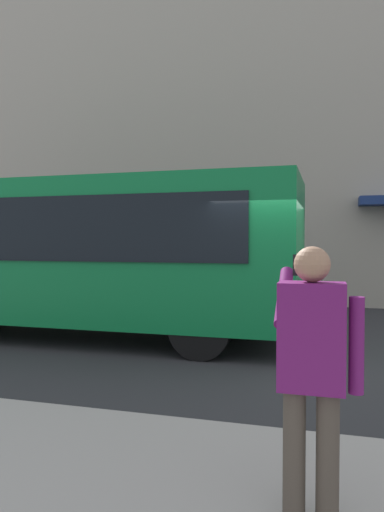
# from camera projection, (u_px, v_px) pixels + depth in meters

# --- Properties ---
(ground_plane) EXTENTS (60.00, 60.00, 0.00)m
(ground_plane) POSITION_uv_depth(u_px,v_px,m) (296.00, 356.00, 7.82)
(ground_plane) COLOR #2B2B2D
(building_facade_far) EXTENTS (28.00, 1.55, 12.00)m
(building_facade_far) POSITION_uv_depth(u_px,v_px,m) (313.00, 104.00, 14.17)
(building_facade_far) COLOR #A89E8E
(building_facade_far) RESTS_ON ground_plane
(red_bus) EXTENTS (9.05, 2.54, 3.08)m
(red_bus) POSITION_uv_depth(u_px,v_px,m) (67.00, 252.00, 9.43)
(red_bus) COLOR #0F7238
(red_bus) RESTS_ON ground_plane
(pedestrian_photographer) EXTENTS (0.53, 0.52, 1.70)m
(pedestrian_photographer) POSITION_uv_depth(u_px,v_px,m) (312.00, 362.00, 2.92)
(pedestrian_photographer) COLOR #4C4238
(pedestrian_photographer) RESTS_ON sidewalk_curb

